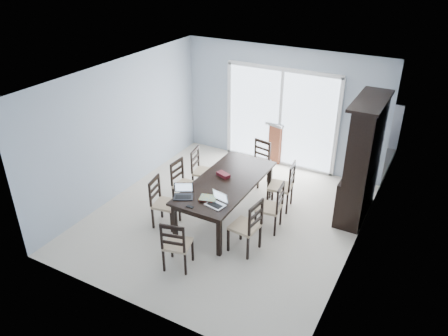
# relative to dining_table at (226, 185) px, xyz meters

# --- Properties ---
(floor) EXTENTS (5.00, 5.00, 0.00)m
(floor) POSITION_rel_dining_table_xyz_m (0.00, 0.00, -0.67)
(floor) COLOR beige
(floor) RESTS_ON ground
(ceiling) EXTENTS (5.00, 5.00, 0.00)m
(ceiling) POSITION_rel_dining_table_xyz_m (0.00, 0.00, 1.93)
(ceiling) COLOR white
(ceiling) RESTS_ON back_wall
(back_wall) EXTENTS (4.50, 0.02, 2.60)m
(back_wall) POSITION_rel_dining_table_xyz_m (0.00, 2.50, 0.63)
(back_wall) COLOR #9CAABB
(back_wall) RESTS_ON floor
(wall_left) EXTENTS (0.02, 5.00, 2.60)m
(wall_left) POSITION_rel_dining_table_xyz_m (-2.25, 0.00, 0.63)
(wall_left) COLOR #9CAABB
(wall_left) RESTS_ON floor
(wall_right) EXTENTS (0.02, 5.00, 2.60)m
(wall_right) POSITION_rel_dining_table_xyz_m (2.25, 0.00, 0.63)
(wall_right) COLOR #9CAABB
(wall_right) RESTS_ON floor
(balcony) EXTENTS (4.50, 2.00, 0.10)m
(balcony) POSITION_rel_dining_table_xyz_m (0.00, 3.50, -0.72)
(balcony) COLOR gray
(balcony) RESTS_ON ground
(railing) EXTENTS (4.50, 0.06, 1.10)m
(railing) POSITION_rel_dining_table_xyz_m (0.00, 4.50, -0.12)
(railing) COLOR #99999E
(railing) RESTS_ON balcony
(dining_table) EXTENTS (1.00, 2.20, 0.75)m
(dining_table) POSITION_rel_dining_table_xyz_m (0.00, 0.00, 0.00)
(dining_table) COLOR black
(dining_table) RESTS_ON floor
(china_hutch) EXTENTS (0.50, 1.38, 2.20)m
(china_hutch) POSITION_rel_dining_table_xyz_m (2.02, 1.25, 0.40)
(china_hutch) COLOR black
(china_hutch) RESTS_ON floor
(sliding_door) EXTENTS (2.52, 0.05, 2.18)m
(sliding_door) POSITION_rel_dining_table_xyz_m (0.00, 2.48, 0.41)
(sliding_door) COLOR silver
(sliding_door) RESTS_ON floor
(chair_left_near) EXTENTS (0.46, 0.46, 1.04)m
(chair_left_near) POSITION_rel_dining_table_xyz_m (-0.90, -0.72, -0.12)
(chair_left_near) COLOR black
(chair_left_near) RESTS_ON floor
(chair_left_mid) EXTENTS (0.41, 0.40, 1.02)m
(chair_left_mid) POSITION_rel_dining_table_xyz_m (-0.95, 0.02, -0.13)
(chair_left_mid) COLOR black
(chair_left_mid) RESTS_ON floor
(chair_left_far) EXTENTS (0.45, 0.45, 1.02)m
(chair_left_far) POSITION_rel_dining_table_xyz_m (-0.92, 0.62, -0.13)
(chair_left_far) COLOR black
(chair_left_far) RESTS_ON floor
(chair_right_near) EXTENTS (0.47, 0.46, 1.10)m
(chair_right_near) POSITION_rel_dining_table_xyz_m (0.80, -0.68, -0.09)
(chair_right_near) COLOR black
(chair_right_near) RESTS_ON floor
(chair_right_mid) EXTENTS (0.44, 0.43, 1.03)m
(chair_right_mid) POSITION_rel_dining_table_xyz_m (0.90, 0.06, -0.13)
(chair_right_mid) COLOR black
(chair_right_mid) RESTS_ON floor
(chair_right_far) EXTENTS (0.47, 0.46, 1.09)m
(chair_right_far) POSITION_rel_dining_table_xyz_m (0.82, 0.79, -0.10)
(chair_right_far) COLOR black
(chair_right_far) RESTS_ON floor
(chair_end_near) EXTENTS (0.47, 0.47, 1.02)m
(chair_end_near) POSITION_rel_dining_table_xyz_m (0.02, -1.61, -0.14)
(chair_end_near) COLOR black
(chair_end_near) RESTS_ON floor
(chair_end_far) EXTENTS (0.46, 0.47, 1.03)m
(chair_end_far) POSITION_rel_dining_table_xyz_m (-0.04, 1.51, -0.13)
(chair_end_far) COLOR black
(chair_end_far) RESTS_ON floor
(laptop_dark) EXTENTS (0.38, 0.34, 0.22)m
(laptop_dark) POSITION_rel_dining_table_xyz_m (-0.36, -0.81, 0.13)
(laptop_dark) COLOR black
(laptop_dark) RESTS_ON dining_table
(laptop_silver) EXTENTS (0.34, 0.27, 0.21)m
(laptop_silver) POSITION_rel_dining_table_xyz_m (0.22, -0.77, 0.13)
(laptop_silver) COLOR #BABABD
(laptop_silver) RESTS_ON dining_table
(book_stack) EXTENTS (0.31, 0.27, 0.04)m
(book_stack) POSITION_rel_dining_table_xyz_m (0.03, -0.67, 0.10)
(book_stack) COLOR maroon
(book_stack) RESTS_ON dining_table
(cell_phone) EXTENTS (0.12, 0.05, 0.01)m
(cell_phone) POSITION_rel_dining_table_xyz_m (-0.11, -1.00, 0.08)
(cell_phone) COLOR black
(cell_phone) RESTS_ON dining_table
(game_box) EXTENTS (0.28, 0.21, 0.06)m
(game_box) POSITION_rel_dining_table_xyz_m (-0.12, 0.13, 0.11)
(game_box) COLOR #430D16
(game_box) RESTS_ON dining_table
(hot_tub) EXTENTS (2.14, 2.00, 0.93)m
(hot_tub) POSITION_rel_dining_table_xyz_m (-0.60, 3.36, -0.21)
(hot_tub) COLOR brown
(hot_tub) RESTS_ON balcony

